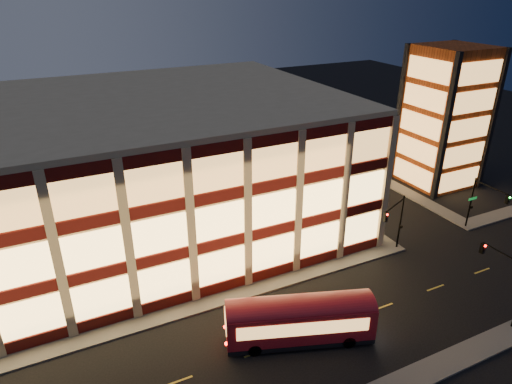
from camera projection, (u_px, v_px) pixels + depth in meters
ground at (180, 320)px, 37.21m from camera, size 200.00×200.00×0.00m
sidewalk_office_south at (141, 323)px, 36.79m from camera, size 54.00×2.00×0.15m
sidewalk_office_east at (309, 190)px, 60.18m from camera, size 2.00×30.00×0.15m
sidewalk_tower_south at (503, 214)px, 53.92m from camera, size 14.00×2.00×0.15m
sidewalk_tower_west at (375, 175)px, 64.56m from camera, size 2.00×30.00×0.15m
office_building at (98, 173)px, 46.76m from camera, size 50.45×30.45×14.50m
stair_tower at (444, 118)px, 59.06m from camera, size 8.60×8.60×18.00m
traffic_signal_far at (396, 218)px, 44.51m from camera, size 3.79×1.87×6.00m
traffic_signal_right at (484, 199)px, 48.31m from camera, size 1.20×4.37×6.00m
traffic_signal_near at (507, 275)px, 35.84m from camera, size 0.32×4.45×6.00m
trolley_bus at (300, 318)px, 34.33m from camera, size 11.43×6.32×3.77m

